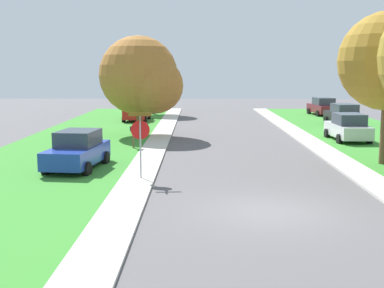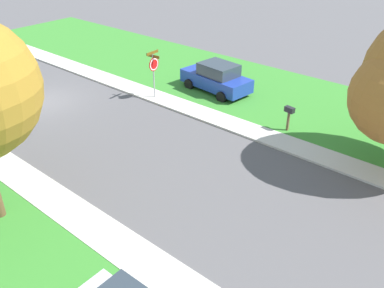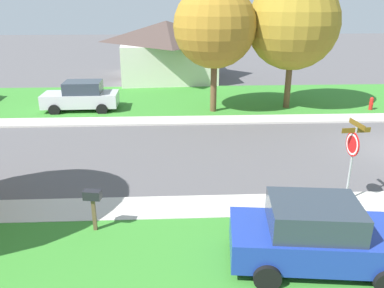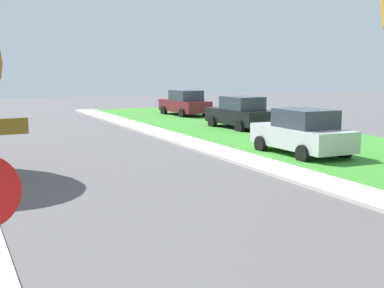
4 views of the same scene
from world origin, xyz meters
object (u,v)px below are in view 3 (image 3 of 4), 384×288
house_right_setback (167,49)px  mailbox (93,200)px  stop_sign_far_corner (352,149)px  tree_corner_large (217,29)px  tree_across_left (295,26)px  car_blue_behind_trees (318,235)px  fire_hydrant (371,104)px  car_silver_far_down_street (81,96)px

house_right_setback → mailbox: house_right_setback is taller
stop_sign_far_corner → mailbox: bearing=99.4°
tree_corner_large → tree_across_left: bearing=-82.1°
car_blue_behind_trees → house_right_setback: house_right_setback is taller
fire_hydrant → mailbox: (-12.12, 13.93, 0.57)m
house_right_setback → fire_hydrant: house_right_setback is taller
stop_sign_far_corner → house_right_setback: bearing=15.4°
tree_corner_large → mailbox: size_ratio=5.42×
house_right_setback → car_blue_behind_trees: bearing=-171.0°
car_silver_far_down_street → house_right_setback: bearing=-25.8°
car_silver_far_down_street → fire_hydrant: size_ratio=5.22×
stop_sign_far_corner → house_right_setback: size_ratio=0.29×
stop_sign_far_corner → mailbox: 7.94m
house_right_setback → fire_hydrant: size_ratio=11.55×
tree_corner_large → car_blue_behind_trees: bearing=-176.2°
house_right_setback → mailbox: bearing=175.6°
car_blue_behind_trees → house_right_setback: size_ratio=0.47×
tree_corner_large → house_right_setback: 11.18m
car_silver_far_down_street → mailbox: 13.32m
car_blue_behind_trees → house_right_setback: bearing=9.0°
stop_sign_far_corner → fire_hydrant: 12.54m
tree_across_left → mailbox: bearing=144.9°
fire_hydrant → house_right_setback: bearing=48.0°
fire_hydrant → mailbox: 18.47m
stop_sign_far_corner → car_silver_far_down_street: bearing=43.1°
car_blue_behind_trees → mailbox: (1.77, 5.71, 0.14)m
stop_sign_far_corner → tree_across_left: tree_across_left is taller
car_silver_far_down_street → mailbox: car_silver_far_down_street is taller
car_silver_far_down_street → mailbox: bearing=-166.5°
stop_sign_far_corner → car_blue_behind_trees: (-3.06, 2.07, -1.01)m
tree_across_left → fire_hydrant: 6.44m
tree_corner_large → tree_across_left: 4.56m
car_blue_behind_trees → tree_across_left: 15.85m
car_blue_behind_trees → tree_corner_large: 14.85m
house_right_setback → fire_hydrant: (-10.95, -12.15, -1.94)m
house_right_setback → mailbox: 23.18m
tree_corner_large → house_right_setback: tree_corner_large is taller
car_silver_far_down_street → tree_corner_large: tree_corner_large is taller
fire_hydrant → stop_sign_far_corner: bearing=150.4°
tree_across_left → fire_hydrant: size_ratio=9.07×
tree_corner_large → tree_across_left: size_ratio=0.94×
tree_corner_large → fire_hydrant: (-0.42, -9.17, -4.24)m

